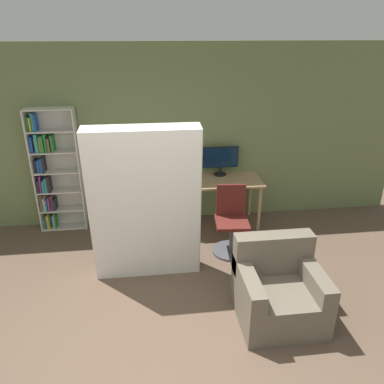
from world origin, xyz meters
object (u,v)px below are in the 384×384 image
Objects in this scene: bookshelf at (53,171)px; mattress_near at (146,205)px; armchair at (278,290)px; monitor at (220,159)px; office_chair at (231,226)px.

mattress_near reaches higher than bookshelf.
mattress_near is 1.75m from armchair.
armchair is (1.34, -0.92, -0.63)m from mattress_near.
monitor reaches higher than armchair.
office_chair is 1.34m from mattress_near.
monitor is 1.16m from office_chair.
mattress_near reaches higher than office_chair.
monitor is at bearing -0.32° from bookshelf.
office_chair is at bearing -21.67° from bookshelf.
office_chair is at bearing 20.24° from mattress_near.
bookshelf reaches higher than monitor.
monitor is 0.60× the size of office_chair.
monitor is at bearing 50.30° from mattress_near.
armchair is at bearing -40.80° from bookshelf.
monitor is 0.66× the size of armchair.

